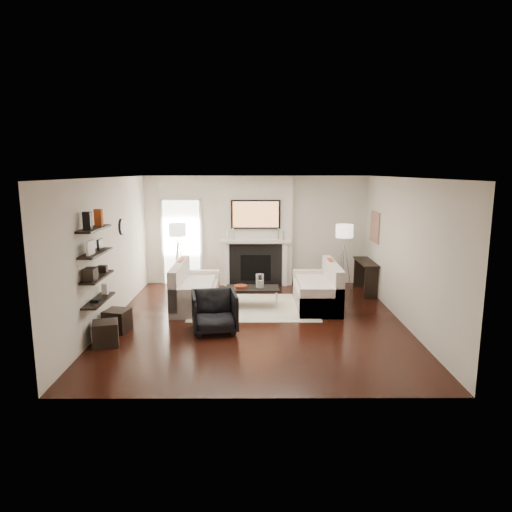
{
  "coord_description": "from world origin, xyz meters",
  "views": [
    {
      "loc": [
        -0.03,
        -8.31,
        2.82
      ],
      "look_at": [
        0.0,
        0.6,
        1.15
      ],
      "focal_mm": 32.0,
      "sensor_mm": 36.0,
      "label": 1
    }
  ],
  "objects_px": {
    "loveseat_right_base": "(316,296)",
    "ottoman_near": "(117,321)",
    "loveseat_left_base": "(196,297)",
    "coffee_table": "(253,288)",
    "lamp_left_shade": "(177,230)",
    "armchair": "(214,310)",
    "lamp_right_shade": "(344,231)"
  },
  "relations": [
    {
      "from": "loveseat_left_base",
      "to": "coffee_table",
      "type": "bearing_deg",
      "value": -2.36
    },
    {
      "from": "loveseat_right_base",
      "to": "lamp_right_shade",
      "type": "bearing_deg",
      "value": 55.61
    },
    {
      "from": "armchair",
      "to": "ottoman_near",
      "type": "height_order",
      "value": "armchair"
    },
    {
      "from": "ottoman_near",
      "to": "loveseat_left_base",
      "type": "bearing_deg",
      "value": 51.75
    },
    {
      "from": "coffee_table",
      "to": "loveseat_right_base",
      "type": "bearing_deg",
      "value": 2.95
    },
    {
      "from": "loveseat_left_base",
      "to": "coffee_table",
      "type": "distance_m",
      "value": 1.21
    },
    {
      "from": "loveseat_left_base",
      "to": "ottoman_near",
      "type": "distance_m",
      "value": 1.95
    },
    {
      "from": "lamp_right_shade",
      "to": "armchair",
      "type": "bearing_deg",
      "value": -136.2
    },
    {
      "from": "loveseat_right_base",
      "to": "armchair",
      "type": "bearing_deg",
      "value": -142.61
    },
    {
      "from": "loveseat_right_base",
      "to": "coffee_table",
      "type": "relative_size",
      "value": 1.64
    },
    {
      "from": "lamp_right_shade",
      "to": "ottoman_near",
      "type": "bearing_deg",
      "value": -149.27
    },
    {
      "from": "coffee_table",
      "to": "lamp_left_shade",
      "type": "bearing_deg",
      "value": 140.79
    },
    {
      "from": "lamp_left_shade",
      "to": "coffee_table",
      "type": "bearing_deg",
      "value": -39.21
    },
    {
      "from": "lamp_left_shade",
      "to": "loveseat_right_base",
      "type": "bearing_deg",
      "value": -23.91
    },
    {
      "from": "loveseat_right_base",
      "to": "ottoman_near",
      "type": "distance_m",
      "value": 4.05
    },
    {
      "from": "armchair",
      "to": "ottoman_near",
      "type": "bearing_deg",
      "value": 170.42
    },
    {
      "from": "loveseat_left_base",
      "to": "ottoman_near",
      "type": "height_order",
      "value": "loveseat_left_base"
    },
    {
      "from": "coffee_table",
      "to": "armchair",
      "type": "xyz_separation_m",
      "value": [
        -0.67,
        -1.47,
        -0.0
      ]
    },
    {
      "from": "lamp_right_shade",
      "to": "loveseat_right_base",
      "type": "bearing_deg",
      "value": -124.39
    },
    {
      "from": "loveseat_right_base",
      "to": "armchair",
      "type": "xyz_separation_m",
      "value": [
        -2.01,
        -1.54,
        0.19
      ]
    },
    {
      "from": "ottoman_near",
      "to": "armchair",
      "type": "bearing_deg",
      "value": 0.35
    },
    {
      "from": "ottoman_near",
      "to": "lamp_right_shade",
      "type": "bearing_deg",
      "value": 30.73
    },
    {
      "from": "coffee_table",
      "to": "lamp_left_shade",
      "type": "height_order",
      "value": "lamp_left_shade"
    },
    {
      "from": "loveseat_left_base",
      "to": "loveseat_right_base",
      "type": "xyz_separation_m",
      "value": [
        2.54,
        0.02,
        0.0
      ]
    },
    {
      "from": "loveseat_left_base",
      "to": "lamp_left_shade",
      "type": "bearing_deg",
      "value": 112.63
    },
    {
      "from": "lamp_right_shade",
      "to": "coffee_table",
      "type": "bearing_deg",
      "value": -150.32
    },
    {
      "from": "coffee_table",
      "to": "ottoman_near",
      "type": "bearing_deg",
      "value": -148.36
    },
    {
      "from": "armchair",
      "to": "ottoman_near",
      "type": "xyz_separation_m",
      "value": [
        -1.73,
        -0.01,
        -0.2
      ]
    },
    {
      "from": "lamp_left_shade",
      "to": "lamp_right_shade",
      "type": "height_order",
      "value": "same"
    },
    {
      "from": "armchair",
      "to": "loveseat_right_base",
      "type": "bearing_deg",
      "value": 27.46
    },
    {
      "from": "coffee_table",
      "to": "armchair",
      "type": "distance_m",
      "value": 1.61
    },
    {
      "from": "loveseat_left_base",
      "to": "loveseat_right_base",
      "type": "bearing_deg",
      "value": 0.45
    }
  ]
}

